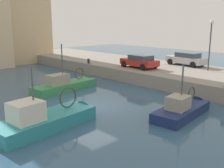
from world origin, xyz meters
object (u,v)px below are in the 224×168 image
mooring_bollard_north (89,61)px  parked_car_silver (186,59)px  parked_car_red (140,61)px  fishing_boat_green (68,88)px  fishing_boat_navy (184,113)px  quay_streetlamp (211,37)px  fishing_boat_teal (51,124)px

mooring_bollard_north → parked_car_silver: bearing=-50.4°
parked_car_silver → mooring_bollard_north: (-6.96, 8.41, -0.45)m
parked_car_silver → parked_car_red: bearing=153.3°
parked_car_red → mooring_bollard_north: size_ratio=7.48×
parked_car_red → mooring_bollard_north: bearing=109.1°
fishing_boat_green → fishing_boat_navy: fishing_boat_green is taller
fishing_boat_green → quay_streetlamp: bearing=-31.5°
fishing_boat_navy → parked_car_red: bearing=55.9°
fishing_boat_green → quay_streetlamp: (11.58, -7.10, 4.32)m
fishing_boat_teal → parked_car_silver: 18.83m
parked_car_silver → quay_streetlamp: size_ratio=0.92×
fishing_boat_green → mooring_bollard_north: 7.60m
fishing_boat_navy → mooring_bollard_north: (4.26, 15.28, 1.35)m
fishing_boat_navy → parked_car_red: size_ratio=1.41×
parked_car_red → fishing_boat_navy: bearing=-124.1°
fishing_boat_navy → parked_car_silver: fishing_boat_navy is taller
fishing_boat_teal → mooring_bollard_north: bearing=44.1°
parked_car_red → fishing_boat_teal: bearing=-158.9°
parked_car_red → quay_streetlamp: (3.59, -5.71, 2.56)m
fishing_boat_navy → parked_car_red: fishing_boat_navy is taller
parked_car_red → quay_streetlamp: bearing=-57.8°
fishing_boat_green → mooring_bollard_north: (5.93, 4.56, 1.34)m
fishing_boat_navy → fishing_boat_green: bearing=98.8°
fishing_boat_navy → fishing_boat_teal: bearing=150.9°
fishing_boat_teal → parked_car_red: (13.64, 5.27, 1.74)m
fishing_boat_green → fishing_boat_navy: size_ratio=1.22×
parked_car_silver → fishing_boat_teal: bearing=-171.4°
fishing_boat_green → parked_car_red: size_ratio=1.71×
parked_car_silver → mooring_bollard_north: size_ratio=8.07×
fishing_boat_teal → fishing_boat_green: 8.73m
fishing_boat_navy → quay_streetlamp: (9.91, 3.63, 4.33)m
fishing_boat_green → fishing_boat_teal: bearing=-130.3°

